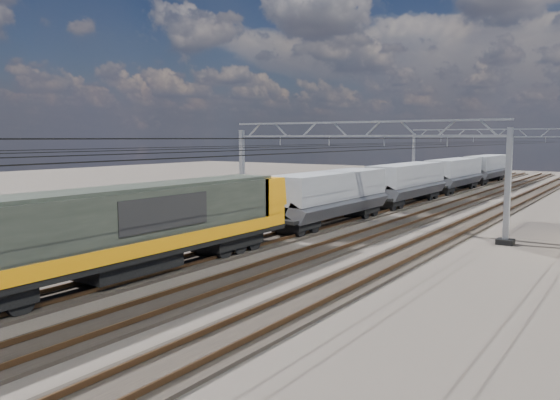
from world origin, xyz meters
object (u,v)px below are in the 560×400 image
Objects in this scene: catenary_gantry_mid at (355,170)px; hopper_wagon_fourth at (486,167)px; hopper_wagon_lead at (331,193)px; hopper_wagon_third at (454,172)px; hopper_wagon_mid at (407,180)px; locomotive at (126,226)px; catenary_gantry_far at (490,156)px.

catenary_gantry_mid reaches higher than hopper_wagon_fourth.
hopper_wagon_lead and hopper_wagon_fourth have the same top height.
hopper_wagon_third is (0.00, 28.40, 0.00)m from hopper_wagon_lead.
hopper_wagon_fourth is (0.00, 28.40, 0.00)m from hopper_wagon_mid.
hopper_wagon_lead and hopper_wagon_mid have the same top height.
locomotive is at bearing -90.00° from hopper_wagon_fourth.
hopper_wagon_mid is (0.00, 14.20, 0.00)m from hopper_wagon_lead.
catenary_gantry_far reaches higher than hopper_wagon_lead.
hopper_wagon_lead is 1.00× the size of hopper_wagon_fourth.
hopper_wagon_third is (-2.00, 28.70, -1.67)m from catenary_gantry_mid.
catenary_gantry_far is 7.38m from hopper_wagon_fourth.
catenary_gantry_mid is 1.53× the size of hopper_wagon_lead.
hopper_wagon_lead is (-2.00, 0.30, -1.67)m from catenary_gantry_mid.
catenary_gantry_far is 0.94× the size of locomotive.
hopper_wagon_lead is (-2.00, -35.70, -1.67)m from catenary_gantry_far.
catenary_gantry_mid reaches higher than locomotive.
hopper_wagon_mid is at bearing 97.85° from catenary_gantry_mid.
hopper_wagon_lead is 14.20m from hopper_wagon_mid.
locomotive is 17.70m from hopper_wagon_lead.
catenary_gantry_mid is at bearing -86.01° from hopper_wagon_third.
locomotive is at bearing -92.15° from catenary_gantry_far.
hopper_wagon_fourth is (0.00, 14.20, 0.00)m from hopper_wagon_third.
hopper_wagon_mid is at bearing -95.32° from catenary_gantry_far.
hopper_wagon_third is at bearing 93.99° from catenary_gantry_mid.
hopper_wagon_fourth is (0.00, 42.60, 0.00)m from hopper_wagon_lead.
hopper_wagon_mid is (-2.00, 14.50, -1.67)m from catenary_gantry_mid.
catenary_gantry_mid is 14.74m from hopper_wagon_mid.
hopper_wagon_lead is 1.00× the size of hopper_wagon_third.
hopper_wagon_third and hopper_wagon_fourth have the same top height.
hopper_wagon_third is 1.00× the size of hopper_wagon_fourth.
catenary_gantry_mid is at bearing 83.44° from locomotive.
hopper_wagon_fourth is at bearing 90.00° from hopper_wagon_lead.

